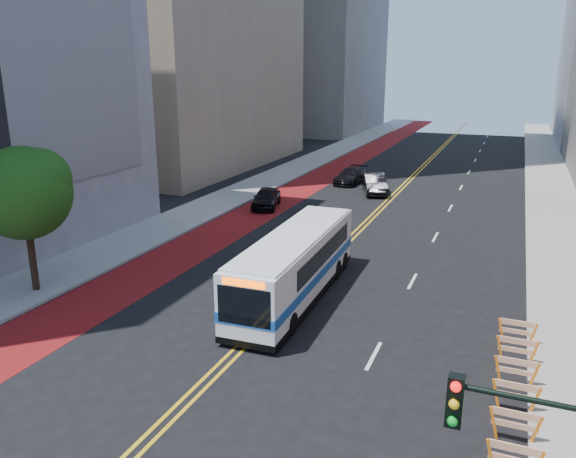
# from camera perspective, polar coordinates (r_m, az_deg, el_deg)

# --- Properties ---
(ground) EXTENTS (160.00, 160.00, 0.00)m
(ground) POSITION_cam_1_polar(r_m,az_deg,el_deg) (18.18, -11.91, -18.25)
(ground) COLOR black
(ground) RESTS_ON ground
(sidewalk_left) EXTENTS (4.00, 140.00, 0.15)m
(sidewalk_left) POSITION_cam_1_polar(r_m,az_deg,el_deg) (48.14, -4.11, 4.04)
(sidewalk_left) COLOR gray
(sidewalk_left) RESTS_ON ground
(sidewalk_right) EXTENTS (4.00, 140.00, 0.15)m
(sidewalk_right) POSITION_cam_1_polar(r_m,az_deg,el_deg) (43.54, 25.60, 1.16)
(sidewalk_right) COLOR gray
(sidewalk_right) RESTS_ON ground
(bus_lane_paint) EXTENTS (3.60, 140.00, 0.01)m
(bus_lane_paint) POSITION_cam_1_polar(r_m,az_deg,el_deg) (46.61, 0.21, 3.58)
(bus_lane_paint) COLOR maroon
(bus_lane_paint) RESTS_ON ground
(center_line_inner) EXTENTS (0.14, 140.00, 0.01)m
(center_line_inner) POSITION_cam_1_polar(r_m,az_deg,el_deg) (44.36, 9.77, 2.69)
(center_line_inner) COLOR gold
(center_line_inner) RESTS_ON ground
(center_line_outer) EXTENTS (0.14, 140.00, 0.01)m
(center_line_outer) POSITION_cam_1_polar(r_m,az_deg,el_deg) (44.28, 10.22, 2.65)
(center_line_outer) COLOR gold
(center_line_outer) RESTS_ON ground
(lane_dashes) EXTENTS (0.14, 98.20, 0.01)m
(lane_dashes) POSITION_cam_1_polar(r_m,az_deg,el_deg) (51.41, 17.16, 4.05)
(lane_dashes) COLOR silver
(lane_dashes) RESTS_ON ground
(construction_barriers) EXTENTS (1.42, 10.91, 1.00)m
(construction_barriers) POSITION_cam_1_polar(r_m,az_deg,el_deg) (18.33, 22.11, -16.36)
(construction_barriers) COLOR orange
(construction_barriers) RESTS_ON ground
(street_tree) EXTENTS (4.20, 4.20, 6.70)m
(street_tree) POSITION_cam_1_polar(r_m,az_deg,el_deg) (27.62, -25.16, 3.65)
(street_tree) COLOR black
(street_tree) RESTS_ON sidewalk_left
(transit_bus) EXTENTS (2.74, 11.10, 3.03)m
(transit_bus) POSITION_cam_1_polar(r_m,az_deg,el_deg) (25.41, 0.81, -3.58)
(transit_bus) COLOR white
(transit_bus) RESTS_ON ground
(car_a) EXTENTS (2.69, 4.60, 1.47)m
(car_a) POSITION_cam_1_polar(r_m,az_deg,el_deg) (42.01, -2.22, 3.19)
(car_a) COLOR black
(car_a) RESTS_ON ground
(car_b) EXTENTS (3.26, 5.18, 1.61)m
(car_b) POSITION_cam_1_polar(r_m,az_deg,el_deg) (47.36, 8.77, 4.59)
(car_b) COLOR black
(car_b) RESTS_ON ground
(car_c) EXTENTS (2.37, 4.90, 1.38)m
(car_c) POSITION_cam_1_polar(r_m,az_deg,el_deg) (51.11, 6.40, 5.39)
(car_c) COLOR black
(car_c) RESTS_ON ground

